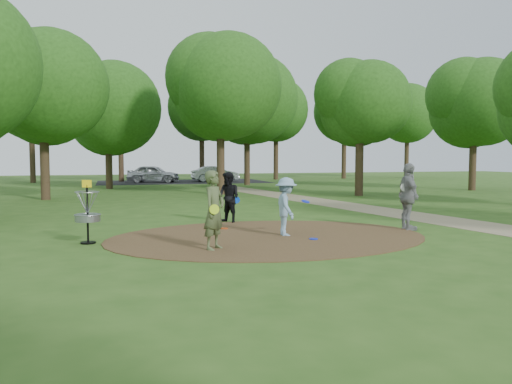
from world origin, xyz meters
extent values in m
plane|color=#2D5119|center=(0.00, 0.00, 0.00)|extent=(100.00, 100.00, 0.00)
cylinder|color=#47301C|center=(0.00, 0.00, 0.01)|extent=(8.40, 8.40, 0.02)
cube|color=#8C7A5B|center=(6.50, 2.00, 0.01)|extent=(7.55, 39.89, 0.01)
cube|color=black|center=(2.00, 30.00, 0.00)|extent=(14.00, 8.00, 0.01)
imported|color=#4B5933|center=(-1.73, -1.37, 0.89)|extent=(0.76, 0.77, 1.79)
cylinder|color=#BBEB1A|center=(-1.78, -1.63, 0.94)|extent=(0.22, 0.05, 0.22)
imported|color=#81A5C1|center=(0.49, 0.05, 0.78)|extent=(0.66, 1.05, 1.56)
cylinder|color=#0D20E0|center=(1.03, 0.03, 0.91)|extent=(0.30, 0.30, 0.08)
imported|color=black|center=(-0.35, 3.09, 0.81)|extent=(0.95, 0.99, 1.62)
cylinder|color=blue|center=(-0.10, 3.08, 0.72)|extent=(0.23, 0.12, 0.22)
imported|color=gray|center=(4.22, 0.09, 0.96)|extent=(0.64, 1.18, 1.92)
cylinder|color=silver|center=(4.04, 0.06, 1.22)|extent=(0.22, 0.07, 0.22)
cylinder|color=#1679B5|center=(-1.28, 0.76, 0.03)|extent=(0.22, 0.22, 0.02)
cylinder|color=#0B1EC3|center=(0.93, -0.77, 0.03)|extent=(0.22, 0.22, 0.02)
cylinder|color=#C43F13|center=(-0.82, 1.67, 0.03)|extent=(0.22, 0.22, 0.02)
imported|color=#ADAEB5|center=(-0.49, 29.55, 0.72)|extent=(4.55, 2.96, 1.44)
imported|color=#979B9E|center=(4.70, 29.53, 0.66)|extent=(4.03, 1.49, 1.32)
cylinder|color=black|center=(-4.50, 0.30, 0.68)|extent=(0.05, 0.05, 1.35)
cylinder|color=black|center=(-4.50, 0.30, 0.02)|extent=(0.36, 0.36, 0.04)
cylinder|color=gray|center=(-4.50, 0.30, 0.62)|extent=(0.60, 0.60, 0.16)
torus|color=gray|center=(-4.50, 0.30, 0.70)|extent=(0.63, 0.63, 0.03)
torus|color=gray|center=(-4.50, 0.30, 1.25)|extent=(0.58, 0.58, 0.02)
cube|color=yellow|center=(-4.50, 0.30, 1.45)|extent=(0.22, 0.02, 0.18)
cylinder|color=#332316|center=(-7.00, 14.00, 1.90)|extent=(0.44, 0.44, 3.80)
sphere|color=#214913|center=(-7.00, 14.00, 5.30)|extent=(5.46, 5.46, 5.46)
cylinder|color=#332316|center=(2.00, 15.00, 2.09)|extent=(0.44, 0.44, 4.18)
sphere|color=#214913|center=(2.00, 15.00, 5.79)|extent=(5.85, 5.85, 5.85)
cylinder|color=#332316|center=(9.00, 12.00, 1.80)|extent=(0.44, 0.44, 3.61)
sphere|color=#214913|center=(9.00, 12.00, 4.82)|extent=(4.41, 4.41, 4.41)
cylinder|color=#332316|center=(-4.00, 22.00, 1.71)|extent=(0.44, 0.44, 3.42)
sphere|color=#214913|center=(-4.00, 22.00, 5.10)|extent=(6.09, 6.09, 6.09)
cylinder|color=#332316|center=(6.00, 24.00, 2.19)|extent=(0.44, 0.44, 4.37)
sphere|color=#214913|center=(6.00, 24.00, 6.22)|extent=(6.71, 6.71, 6.71)
cylinder|color=#332316|center=(18.00, 14.00, 1.90)|extent=(0.44, 0.44, 3.80)
sphere|color=#214913|center=(18.00, 14.00, 5.30)|extent=(5.47, 5.47, 5.47)
camera|label=1|loc=(-3.97, -12.30, 2.08)|focal=35.00mm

